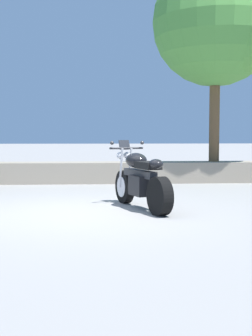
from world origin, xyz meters
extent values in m
plane|color=gray|center=(0.00, 0.00, 0.00)|extent=(120.00, 120.00, 0.00)
cube|color=gray|center=(0.00, 4.80, 0.28)|extent=(36.00, 0.80, 0.55)
cylinder|color=black|center=(0.78, 1.07, 0.31)|extent=(0.33, 0.63, 0.62)
cylinder|color=black|center=(1.25, -0.29, 0.31)|extent=(0.37, 0.64, 0.62)
cylinder|color=silver|center=(0.78, 1.07, 0.31)|extent=(0.28, 0.42, 0.38)
cube|color=black|center=(1.03, 0.35, 0.41)|extent=(0.46, 0.56, 0.34)
cube|color=#2D2D30|center=(1.00, 0.44, 0.61)|extent=(0.49, 1.09, 0.12)
ellipsoid|color=black|center=(0.95, 0.58, 0.83)|extent=(0.49, 0.60, 0.26)
cube|color=black|center=(1.10, 0.13, 0.77)|extent=(0.43, 0.61, 0.12)
ellipsoid|color=black|center=(1.20, -0.16, 0.81)|extent=(0.30, 0.34, 0.16)
cylinder|color=#2D2D30|center=(0.81, 1.00, 1.03)|extent=(0.64, 0.25, 0.04)
sphere|color=silver|center=(0.69, 1.11, 0.89)|extent=(0.13, 0.13, 0.13)
sphere|color=silver|center=(0.83, 1.15, 0.89)|extent=(0.13, 0.13, 0.13)
cube|color=#26282D|center=(0.77, 1.09, 1.09)|extent=(0.22, 0.15, 0.18)
cylinder|color=silver|center=(1.32, -0.01, 0.36)|extent=(0.23, 0.40, 0.11)
cylinder|color=silver|center=(0.71, 1.01, 0.67)|extent=(0.09, 0.17, 0.73)
cylinder|color=silver|center=(0.88, 1.06, 0.67)|extent=(0.09, 0.17, 0.73)
sphere|color=#2D2D30|center=(0.54, 0.86, 1.13)|extent=(0.07, 0.07, 0.07)
sphere|color=#2D2D30|center=(1.10, 1.06, 1.13)|extent=(0.07, 0.07, 0.07)
cylinder|color=brown|center=(3.48, 4.94, 1.78)|extent=(0.28, 0.28, 2.46)
sphere|color=#4C8E3D|center=(3.48, 4.94, 4.29)|extent=(3.40, 3.40, 3.40)
sphere|color=#4C8E3D|center=(4.25, 4.43, 3.95)|extent=(2.21, 2.21, 2.21)
camera|label=1|loc=(0.23, -7.44, 1.27)|focal=49.15mm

